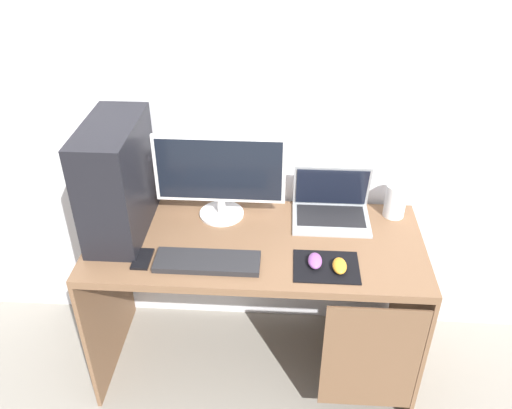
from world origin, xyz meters
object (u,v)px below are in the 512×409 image
object	(u,v)px
mouse_right	(340,266)
monitor	(220,176)
laptop	(331,208)
speaker	(395,200)
keyboard	(207,262)
cell_phone	(143,259)
mouse_left	(315,261)
pc_tower	(117,179)

from	to	relation	value
mouse_right	monitor	bearing A→B (deg)	145.37
laptop	speaker	world-z (taller)	laptop
monitor	laptop	world-z (taller)	monitor
laptop	keyboard	world-z (taller)	laptop
monitor	cell_phone	world-z (taller)	monitor
monitor	mouse_right	xyz separation A→B (m)	(0.51, -0.35, -0.19)
speaker	keyboard	bearing A→B (deg)	-153.34
cell_phone	speaker	bearing A→B (deg)	20.16
keyboard	cell_phone	xyz separation A→B (m)	(-0.27, 0.01, -0.01)
mouse_right	keyboard	bearing A→B (deg)	179.45
monitor	speaker	xyz separation A→B (m)	(0.78, 0.05, -0.13)
laptop	mouse_right	distance (m)	0.37
speaker	mouse_right	world-z (taller)	speaker
monitor	mouse_left	distance (m)	0.56
pc_tower	monitor	world-z (taller)	pc_tower
keyboard	mouse_right	size ratio (longest dim) A/B	4.38
pc_tower	cell_phone	xyz separation A→B (m)	(0.13, -0.21, -0.24)
speaker	keyboard	distance (m)	0.89
mouse_right	mouse_left	bearing A→B (deg)	165.26
monitor	keyboard	size ratio (longest dim) A/B	1.35
keyboard	pc_tower	bearing A→B (deg)	150.62
mouse_left	speaker	bearing A→B (deg)	45.94
pc_tower	keyboard	xyz separation A→B (m)	(0.40, -0.22, -0.23)
laptop	mouse_right	size ratio (longest dim) A/B	3.55
keyboard	mouse_left	world-z (taller)	mouse_left
mouse_left	cell_phone	bearing A→B (deg)	-179.13
keyboard	cell_phone	size ratio (longest dim) A/B	3.23
mouse_right	cell_phone	size ratio (longest dim) A/B	0.74
pc_tower	mouse_right	bearing A→B (deg)	-13.95
mouse_left	monitor	bearing A→B (deg)	141.72
laptop	mouse_right	world-z (taller)	laptop
speaker	cell_phone	world-z (taller)	speaker
keyboard	mouse_right	xyz separation A→B (m)	(0.52, -0.00, 0.01)
cell_phone	keyboard	bearing A→B (deg)	-2.05
laptop	keyboard	size ratio (longest dim) A/B	0.81
pc_tower	cell_phone	size ratio (longest dim) A/B	3.79
keyboard	monitor	bearing A→B (deg)	87.39
pc_tower	mouse_left	bearing A→B (deg)	-13.86
laptop	monitor	bearing A→B (deg)	-177.39
monitor	laptop	size ratio (longest dim) A/B	1.66
mouse_right	cell_phone	bearing A→B (deg)	178.94
speaker	mouse_right	xyz separation A→B (m)	(-0.27, -0.40, -0.06)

